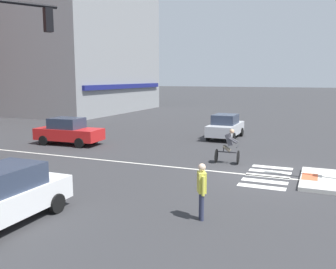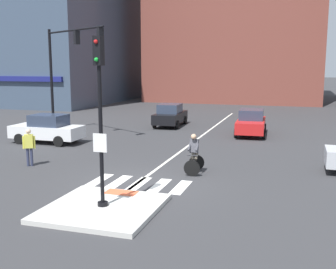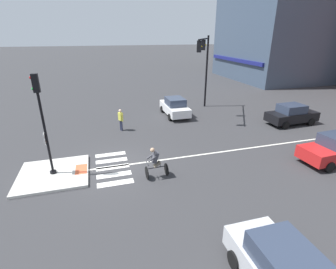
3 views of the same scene
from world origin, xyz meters
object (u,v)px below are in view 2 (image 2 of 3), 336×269
object	(u,v)px
signal_pole	(100,107)
cyclist	(194,153)
car_white_cross_left	(47,129)
traffic_light_mast	(65,60)
car_red_eastbound_far	(251,122)
car_black_westbound_distant	(170,115)
pedestrian_at_curb_left	(29,144)

from	to	relation	value
signal_pole	cyclist	distance (m)	5.85
signal_pole	car_white_cross_left	world-z (taller)	signal_pole
cyclist	traffic_light_mast	bearing A→B (deg)	145.25
traffic_light_mast	car_red_eastbound_far	bearing A→B (deg)	16.67
car_black_westbound_distant	cyclist	world-z (taller)	cyclist
car_white_cross_left	car_red_eastbound_far	size ratio (longest dim) A/B	0.98
car_black_westbound_distant	pedestrian_at_curb_left	size ratio (longest dim) A/B	2.49
traffic_light_mast	car_white_cross_left	world-z (taller)	traffic_light_mast
traffic_light_mast	car_white_cross_left	xyz separation A→B (m)	(0.35, -2.83, -3.94)
cyclist	pedestrian_at_curb_left	world-z (taller)	cyclist
traffic_light_mast	cyclist	size ratio (longest dim) A/B	4.01
signal_pole	car_white_cross_left	bearing A→B (deg)	131.03
car_black_westbound_distant	car_white_cross_left	bearing A→B (deg)	-119.77
car_white_cross_left	car_black_westbound_distant	xyz separation A→B (m)	(4.80, 8.40, 0.00)
pedestrian_at_curb_left	cyclist	bearing A→B (deg)	7.35
car_black_westbound_distant	pedestrian_at_curb_left	distance (m)	13.66
signal_pole	car_red_eastbound_far	size ratio (longest dim) A/B	1.22
cyclist	signal_pole	bearing A→B (deg)	-107.79
traffic_light_mast	pedestrian_at_curb_left	xyz separation A→B (m)	(2.76, -7.88, -3.76)
car_black_westbound_distant	signal_pole	bearing A→B (deg)	-79.65
signal_pole	car_black_westbound_distant	bearing A→B (deg)	100.35
traffic_light_mast	car_red_eastbound_far	distance (m)	12.36
signal_pole	pedestrian_at_curb_left	size ratio (longest dim) A/B	3.05
car_red_eastbound_far	pedestrian_at_curb_left	distance (m)	14.07
traffic_light_mast	car_black_westbound_distant	world-z (taller)	traffic_light_mast
signal_pole	pedestrian_at_curb_left	distance (m)	7.33
car_red_eastbound_far	car_black_westbound_distant	world-z (taller)	same
car_black_westbound_distant	cyclist	distance (m)	13.42
traffic_light_mast	pedestrian_at_curb_left	world-z (taller)	traffic_light_mast
traffic_light_mast	car_black_westbound_distant	xyz separation A→B (m)	(5.15, 5.57, -3.94)
car_white_cross_left	pedestrian_at_curb_left	xyz separation A→B (m)	(2.42, -5.05, 0.17)
pedestrian_at_curb_left	signal_pole	bearing A→B (deg)	-36.63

